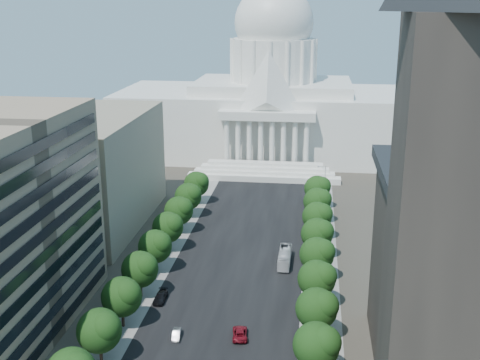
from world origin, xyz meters
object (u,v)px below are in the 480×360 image
at_px(car_red, 240,333).
at_px(city_bus, 285,257).
at_px(car_dark_b, 161,297).
at_px(car_silver, 177,334).

height_order(car_red, city_bus, city_bus).
xyz_separation_m(car_red, car_dark_b, (-17.83, 11.66, 0.02)).
bearing_deg(car_dark_b, car_red, -33.93).
relative_size(car_red, car_dark_b, 1.02).
relative_size(car_silver, car_dark_b, 0.72).
relative_size(car_silver, city_bus, 0.35).
bearing_deg(car_red, city_bus, -107.93).
bearing_deg(car_dark_b, car_silver, -65.09).
bearing_deg(car_silver, city_bus, 56.53).
bearing_deg(car_silver, car_red, 1.75).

